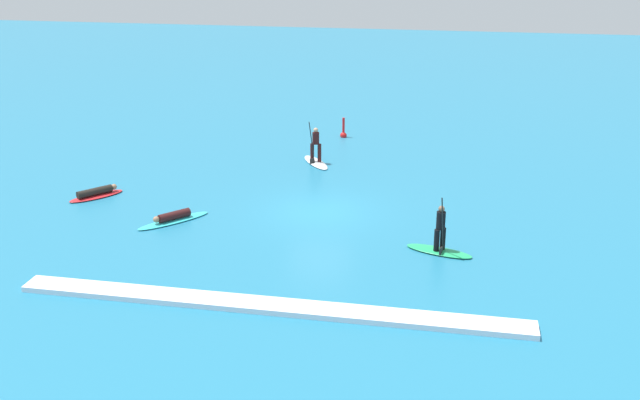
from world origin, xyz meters
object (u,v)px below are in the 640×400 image
Objects in this scene: surfer_on_green_board at (440,241)px; surfer_on_white_board at (316,154)px; surfer_on_red_board at (96,194)px; marker_buoy at (343,133)px; surfer_on_teal_board at (173,218)px.

surfer_on_white_board is at bearing 140.39° from surfer_on_green_board.
surfer_on_red_board is 14.83m from marker_buoy.
marker_buoy reaches higher than surfer_on_red_board.
surfer_on_white_board is at bearing -164.51° from surfer_on_teal_board.
surfer_on_red_board is (-14.88, 3.14, -0.29)m from surfer_on_green_board.
surfer_on_green_board is (6.47, -9.78, -0.04)m from surfer_on_white_board.
surfer_on_green_board is at bearing 1.07° from surfer_on_white_board.
marker_buoy is at bearing 141.41° from surfer_on_white_board.
surfer_on_teal_board is 1.19× the size of surfer_on_red_board.
surfer_on_red_board is 1.97× the size of marker_buoy.
surfer_on_teal_board is 4.86m from surfer_on_red_board.
surfer_on_green_board is (10.52, -1.01, 0.30)m from surfer_on_teal_board.
surfer_on_white_board is 9.66m from surfer_on_teal_board.
surfer_on_teal_board is (-4.05, -8.76, -0.33)m from surfer_on_white_board.
surfer_on_red_board is (-8.42, -6.63, -0.32)m from surfer_on_white_board.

